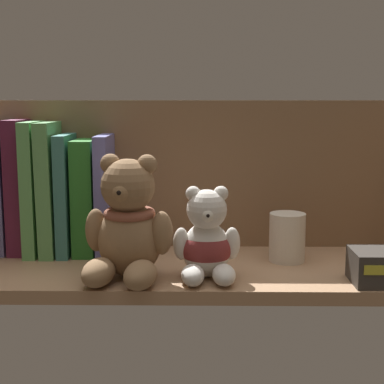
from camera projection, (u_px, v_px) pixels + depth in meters
The scene contains 12 objects.
shelf_board at pixel (193, 272), 90.98cm from camera, with size 78.01×24.41×2.00cm, color #A87F5B.
shelf_back_panel at pixel (194, 180), 101.56cm from camera, with size 80.41×1.20×27.62cm, color #826143.
book_1 at pixel (3, 187), 98.33cm from camera, with size 2.30×9.45×22.15cm, color #6B6EB0.
book_2 at pixel (20, 186), 98.27cm from camera, with size 2.59×10.00×22.47cm, color #641F40.
book_3 at pixel (37, 187), 98.25cm from camera, with size 2.09×13.35×22.19cm, color #67B765.
book_4 at pixel (53, 187), 98.22cm from camera, with size 2.39×13.57×22.10cm, color #64AE63.
book_5 at pixel (69, 193), 98.35cm from camera, with size 1.94×13.02×20.08cm, color teal.
book_6 at pixel (87, 196), 98.38cm from camera, with size 3.52×11.57×19.19cm, color #2D7E2C.
book_7 at pixel (107, 194), 98.27cm from camera, with size 2.11×13.34×19.98cm, color #6669B5.
teddy_bear_larger at pixel (128, 226), 83.54cm from camera, with size 13.43×13.96×18.11cm.
teddy_bear_smaller at pixel (207, 242), 84.04cm from camera, with size 9.85×10.29×13.51cm.
pillar_candle at pixel (287, 237), 93.10cm from camera, with size 5.76×5.76×7.82cm, color silver.
Camera 1 is at (0.95, -87.78, 27.99)cm, focal length 54.28 mm.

